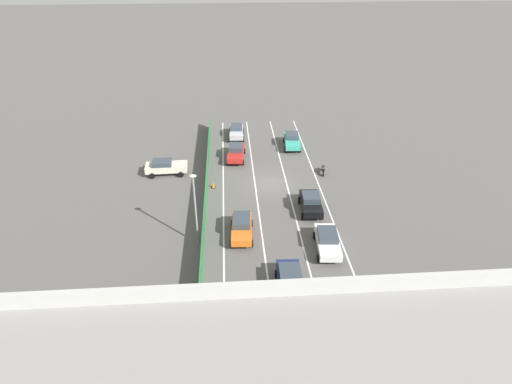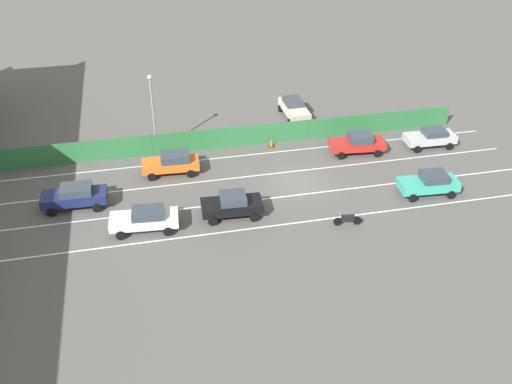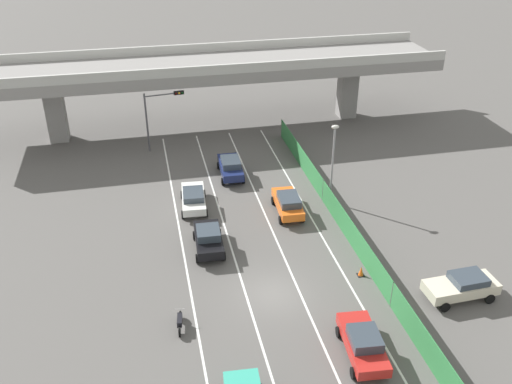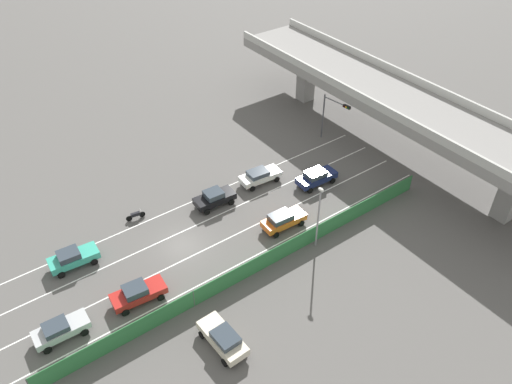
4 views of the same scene
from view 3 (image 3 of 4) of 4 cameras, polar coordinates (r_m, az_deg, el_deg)
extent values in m
plane|color=#565451|center=(36.05, 1.72, -10.29)|extent=(300.00, 300.00, 0.00)
cube|color=silver|center=(38.47, -7.13, -7.61)|extent=(0.14, 43.83, 0.01)
cube|color=silver|center=(38.78, -2.12, -7.02)|extent=(0.14, 43.83, 0.01)
cube|color=silver|center=(39.39, 2.76, -6.39)|extent=(0.14, 43.83, 0.01)
cube|color=silver|center=(40.27, 7.44, -5.74)|extent=(0.14, 43.83, 0.01)
cube|color=gray|center=(57.59, -4.98, 12.47)|extent=(47.35, 8.33, 1.10)
cube|color=#B2B2AD|center=(53.51, -4.42, 12.30)|extent=(47.35, 0.30, 0.90)
cube|color=#B2B2AD|center=(61.14, -5.56, 14.42)|extent=(47.35, 0.30, 0.90)
cube|color=gray|center=(58.84, -19.73, 7.65)|extent=(1.79, 1.79, 5.82)
cube|color=gray|center=(62.33, 9.30, 10.18)|extent=(1.79, 1.79, 5.82)
cube|color=#2D753D|center=(40.30, 9.82, -4.34)|extent=(0.06, 39.83, 1.84)
cylinder|color=#4C514C|center=(35.49, 13.69, -10.11)|extent=(0.10, 0.10, 1.84)
cylinder|color=#4C514C|center=(45.57, 6.85, 0.16)|extent=(0.10, 0.10, 1.84)
cylinder|color=#4C514C|center=(56.98, 2.63, 6.54)|extent=(0.10, 0.10, 1.84)
cube|color=orange|center=(43.71, 3.25, -1.21)|extent=(1.95, 4.49, 0.64)
cube|color=#333D47|center=(43.07, 3.38, -0.77)|extent=(1.63, 2.27, 0.58)
cylinder|color=black|center=(45.06, 1.74, -0.87)|extent=(0.25, 0.65, 0.64)
cylinder|color=black|center=(45.39, 3.89, -0.68)|extent=(0.25, 0.65, 0.64)
cylinder|color=black|center=(42.55, 2.52, -2.87)|extent=(0.25, 0.65, 0.64)
cylinder|color=black|center=(42.90, 4.79, -2.66)|extent=(0.25, 0.65, 0.64)
cube|color=white|center=(44.64, -6.39, -0.67)|extent=(2.15, 4.69, 0.62)
cube|color=#333D47|center=(44.11, -6.41, -0.26)|extent=(1.74, 2.25, 0.47)
cylinder|color=black|center=(46.22, -7.54, -0.29)|extent=(0.27, 0.66, 0.64)
cylinder|color=black|center=(46.24, -5.32, -0.15)|extent=(0.27, 0.66, 0.64)
cylinder|color=black|center=(43.55, -7.45, -2.29)|extent=(0.27, 0.66, 0.64)
cylinder|color=black|center=(43.56, -5.10, -2.14)|extent=(0.27, 0.66, 0.64)
cube|color=red|center=(32.16, 10.81, -14.94)|extent=(2.22, 4.67, 0.64)
cube|color=#333D47|center=(31.59, 11.03, -14.42)|extent=(1.77, 2.02, 0.60)
cylinder|color=black|center=(33.32, 8.41, -13.92)|extent=(0.28, 0.66, 0.64)
cylinder|color=black|center=(33.78, 11.48, -13.53)|extent=(0.28, 0.66, 0.64)
cylinder|color=black|center=(31.26, 9.89, -17.72)|extent=(0.28, 0.66, 0.64)
cylinder|color=black|center=(31.75, 13.19, -17.22)|extent=(0.28, 0.66, 0.64)
cube|color=navy|center=(49.16, -2.62, 2.51)|extent=(1.95, 4.59, 0.68)
cube|color=#333D47|center=(48.69, -2.60, 3.05)|extent=(1.65, 2.24, 0.55)
cylinder|color=black|center=(50.66, -3.85, 2.70)|extent=(0.24, 0.65, 0.64)
cylinder|color=black|center=(50.85, -1.85, 2.86)|extent=(0.24, 0.65, 0.64)
cylinder|color=black|center=(47.94, -3.41, 1.07)|extent=(0.24, 0.65, 0.64)
cylinder|color=black|center=(48.14, -1.31, 1.25)|extent=(0.24, 0.65, 0.64)
cube|color=black|center=(39.56, -4.86, -4.85)|extent=(2.03, 4.30, 0.68)
cube|color=#333D47|center=(39.14, -4.89, -4.16)|extent=(1.69, 1.88, 0.57)
cylinder|color=black|center=(40.99, -6.29, -4.43)|extent=(0.25, 0.65, 0.64)
cylinder|color=black|center=(41.08, -3.75, -4.21)|extent=(0.25, 0.65, 0.64)
cylinder|color=black|center=(38.64, -5.99, -6.76)|extent=(0.25, 0.65, 0.64)
cylinder|color=black|center=(38.73, -3.29, -6.52)|extent=(0.25, 0.65, 0.64)
cylinder|color=black|center=(34.29, -7.71, -12.40)|extent=(0.18, 0.61, 0.60)
cylinder|color=black|center=(33.30, -7.79, -13.94)|extent=(0.18, 0.61, 0.60)
cube|color=black|center=(33.61, -7.78, -12.81)|extent=(0.40, 0.95, 0.36)
cylinder|color=#B2B2B2|center=(33.81, -7.78, -11.74)|extent=(0.60, 0.11, 0.03)
cube|color=beige|center=(37.43, 20.13, -9.09)|extent=(4.61, 1.99, 0.69)
cube|color=#333D47|center=(37.31, 20.83, -8.25)|extent=(2.15, 1.68, 0.47)
cylinder|color=black|center=(36.40, 18.69, -11.05)|extent=(0.65, 0.24, 0.64)
cylinder|color=black|center=(37.56, 17.26, -9.36)|extent=(0.65, 0.24, 0.64)
cylinder|color=black|center=(37.99, 22.71, -10.00)|extent=(0.65, 0.24, 0.64)
cylinder|color=black|center=(39.10, 21.21, -8.43)|extent=(0.65, 0.24, 0.64)
cylinder|color=#47474C|center=(53.90, -11.05, 6.90)|extent=(0.18, 0.18, 5.79)
cylinder|color=#47474C|center=(53.26, -9.40, 9.77)|extent=(3.57, 0.59, 0.12)
cube|color=black|center=(53.52, -7.87, 9.99)|extent=(0.99, 0.40, 0.32)
sphere|color=#390706|center=(53.31, -8.15, 9.89)|extent=(0.20, 0.20, 0.20)
sphere|color=#EFA319|center=(53.37, -7.83, 9.93)|extent=(0.20, 0.20, 0.20)
sphere|color=black|center=(53.43, -7.52, 9.98)|extent=(0.20, 0.20, 0.20)
cylinder|color=gray|center=(44.30, 7.77, 2.55)|extent=(0.16, 0.16, 6.42)
ellipsoid|color=silver|center=(42.90, 8.08, 6.59)|extent=(0.60, 0.36, 0.28)
cone|color=orange|center=(37.91, 10.66, -7.93)|extent=(0.36, 0.36, 0.69)
cube|color=black|center=(38.11, 10.61, -8.32)|extent=(0.47, 0.47, 0.03)
camera|label=1|loc=(67.74, -3.12, 29.00)|focal=30.12mm
camera|label=2|loc=(47.84, -53.71, 18.69)|focal=40.50mm
camera|label=4|loc=(42.05, 70.67, 27.29)|focal=35.91mm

